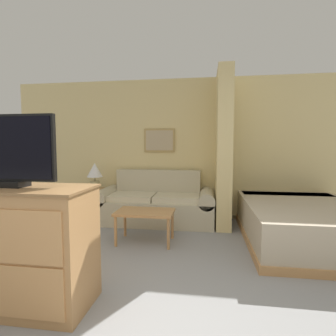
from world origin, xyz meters
TOP-DOWN VIEW (x-y plane):
  - wall_back at (-0.00, 3.60)m, footprint 6.63×0.16m
  - wall_partition_pillar at (0.72, 3.11)m, footprint 0.24×0.86m
  - couch at (-0.45, 3.12)m, footprint 2.07×0.84m
  - coffee_table at (-0.40, 2.11)m, footprint 0.80×0.49m
  - side_table at (-1.60, 3.16)m, footprint 0.36×0.36m
  - table_lamp at (-1.60, 3.16)m, footprint 0.28×0.28m
  - tv_dresser at (-1.15, 0.54)m, footprint 1.31×0.56m
  - tv at (-1.15, 0.54)m, footprint 0.79×0.16m
  - bed at (1.79, 2.44)m, footprint 1.60×2.14m

SIDE VIEW (x-z plane):
  - bed at x=1.79m, z-range 0.00..0.55m
  - couch at x=-0.45m, z-range -0.13..0.78m
  - coffee_table at x=-0.40m, z-range 0.17..0.62m
  - side_table at x=-1.60m, z-range 0.16..0.72m
  - tv_dresser at x=-1.15m, z-range 0.00..1.01m
  - table_lamp at x=-1.60m, z-range 0.63..1.11m
  - wall_back at x=0.00m, z-range -0.01..2.59m
  - wall_partition_pillar at x=0.72m, z-range 0.00..2.60m
  - tv at x=-1.15m, z-range 1.01..1.60m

